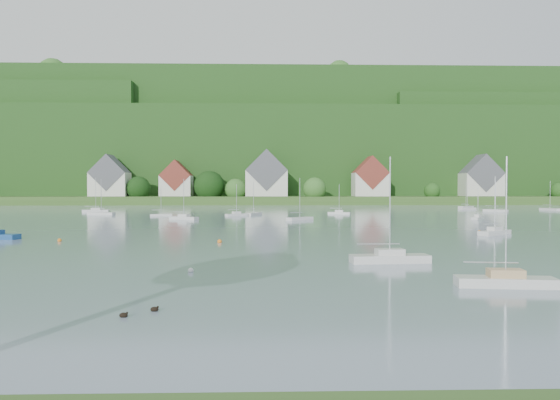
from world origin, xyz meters
name	(u,v)px	position (x,y,z in m)	size (l,w,h in m)	color
ground	(140,357)	(0.00, 0.00, 0.00)	(600.00, 600.00, 0.00)	slate
far_shore_strip	(254,199)	(0.00, 200.00, 1.50)	(600.00, 60.00, 3.00)	#31521F
forested_ridge	(258,157)	(0.39, 268.57, 22.89)	(620.00, 181.22, 69.89)	#1A3E13
village_building_0	(110,179)	(-55.00, 187.00, 9.51)	(14.00, 10.40, 16.00)	silver
village_building_1	(176,181)	(-30.00, 189.00, 8.75)	(12.00, 9.36, 14.00)	silver
village_building_2	(267,177)	(5.00, 188.00, 10.27)	(16.00, 11.44, 18.00)	silver
village_building_3	(370,180)	(45.00, 186.00, 9.43)	(13.00, 10.40, 15.50)	silver
village_building_4	(481,179)	(90.00, 190.00, 9.59)	(15.00, 10.40, 16.50)	silver
near_sailboat_2	(506,280)	(19.32, 13.17, 0.43)	(6.12, 2.43, 8.04)	silver
near_sailboat_3	(495,231)	(34.53, 49.70, 0.42)	(5.46, 4.66, 7.62)	silver
near_sailboat_4	(390,257)	(14.67, 23.98, 0.45)	(6.52, 2.23, 8.66)	silver
mooring_buoy_1	(191,272)	(-0.89, 19.47, 0.00)	(0.42, 0.42, 0.42)	white
mooring_buoy_2	(479,232)	(34.02, 53.44, 0.00)	(0.39, 0.39, 0.39)	orange
mooring_buoy_3	(220,243)	(-0.59, 40.32, 0.00)	(0.51, 0.51, 0.51)	orange
mooring_buoy_5	(60,241)	(-18.98, 42.24, 0.00)	(0.46, 0.46, 0.46)	orange
duck_pair	(140,312)	(-1.57, 6.60, 0.10)	(1.62, 1.46, 0.30)	black
far_sailboat_cluster	(287,211)	(9.83, 113.80, 0.37)	(205.46, 65.13, 8.71)	silver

